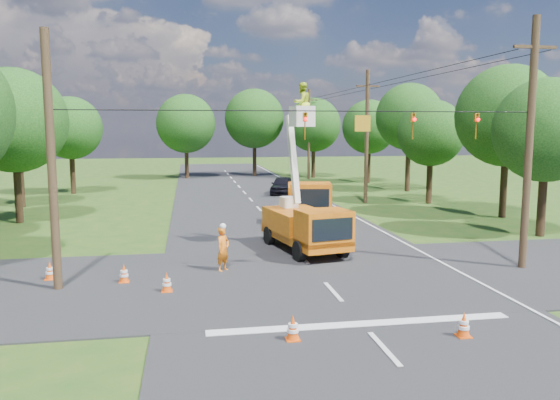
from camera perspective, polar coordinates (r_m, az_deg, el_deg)
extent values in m
plane|color=#234E17|center=(38.50, -2.22, -0.98)|extent=(140.00, 140.00, 0.00)
cube|color=black|center=(38.50, -2.22, -0.98)|extent=(12.00, 100.00, 0.06)
cube|color=black|center=(21.13, 4.15, -8.07)|extent=(56.00, 10.00, 0.07)
cube|color=silver|center=(16.37, 8.58, -12.83)|extent=(9.00, 0.45, 0.02)
cube|color=silver|center=(39.60, 5.84, -0.77)|extent=(0.12, 90.00, 0.02)
cube|color=orange|center=(25.43, 2.51, -3.76)|extent=(3.29, 6.18, 0.44)
cube|color=orange|center=(23.41, 4.59, -2.86)|extent=(2.44, 2.06, 1.47)
cube|color=black|center=(22.67, 5.50, -3.09)|extent=(1.83, 0.43, 0.93)
cube|color=orange|center=(26.02, 1.82, -2.12)|extent=(2.98, 4.00, 0.98)
cylinder|color=black|center=(23.42, 2.03, -5.38)|extent=(0.49, 0.94, 0.90)
cylinder|color=black|center=(24.28, 6.50, -4.96)|extent=(0.49, 0.94, 0.90)
cylinder|color=black|center=(26.79, -1.11, -3.73)|extent=(0.49, 0.94, 0.90)
cylinder|color=black|center=(27.55, 2.90, -3.43)|extent=(0.49, 0.94, 0.90)
cube|color=silver|center=(26.89, 0.93, -0.23)|extent=(0.87, 0.87, 0.54)
cube|color=silver|center=(26.19, 1.38, 4.29)|extent=(0.53, 1.33, 4.24)
cube|color=silver|center=(25.22, 2.31, 8.71)|extent=(1.10, 1.10, 0.93)
imported|color=#C6E526|center=(25.24, 2.31, 10.07)|extent=(1.15, 1.07, 1.88)
cube|color=orange|center=(34.66, 3.01, -0.60)|extent=(3.58, 6.95, 0.50)
cube|color=orange|center=(32.20, 3.18, 0.32)|extent=(2.73, 2.28, 1.65)
cube|color=black|center=(31.26, 3.25, 0.21)|extent=(2.07, 0.44, 1.05)
cube|color=orange|center=(35.45, 2.96, 0.71)|extent=(3.29, 4.48, 1.10)
cylinder|color=black|center=(32.61, 1.11, -1.61)|extent=(0.53, 1.06, 1.01)
cylinder|color=black|center=(32.70, 5.17, -1.61)|extent=(0.53, 1.06, 1.01)
cylinder|color=black|center=(36.75, 1.08, -0.58)|extent=(0.53, 1.06, 1.01)
cylinder|color=black|center=(36.83, 4.68, -0.58)|extent=(0.53, 1.06, 1.01)
imported|color=#FF5D15|center=(21.89, -5.96, -5.12)|extent=(0.76, 0.77, 1.80)
imported|color=black|center=(47.48, 0.27, 1.57)|extent=(3.04, 4.83, 1.53)
cone|color=#EA4E0C|center=(14.98, 1.35, -13.15)|extent=(0.36, 0.36, 0.70)
cube|color=#EA4E0C|center=(15.11, 1.35, -14.36)|extent=(0.38, 0.38, 0.04)
cylinder|color=white|center=(14.96, 1.35, -12.94)|extent=(0.26, 0.26, 0.09)
cylinder|color=white|center=(15.02, 1.35, -13.48)|extent=(0.31, 0.31, 0.09)
cone|color=#EA4E0C|center=(16.00, 18.65, -12.19)|extent=(0.36, 0.36, 0.70)
cube|color=#EA4E0C|center=(16.12, 18.60, -13.33)|extent=(0.38, 0.38, 0.04)
cylinder|color=white|center=(15.98, 18.66, -11.99)|extent=(0.26, 0.26, 0.09)
cylinder|color=white|center=(16.03, 18.63, -12.50)|extent=(0.31, 0.31, 0.09)
cone|color=#EA4E0C|center=(26.30, 7.00, -4.16)|extent=(0.36, 0.36, 0.70)
cube|color=#EA4E0C|center=(26.37, 6.99, -4.88)|extent=(0.38, 0.38, 0.04)
cylinder|color=white|center=(26.28, 7.01, -4.03)|extent=(0.26, 0.26, 0.09)
cylinder|color=white|center=(26.31, 7.00, -4.35)|extent=(0.31, 0.31, 0.09)
cone|color=#EA4E0C|center=(30.42, 4.32, -2.53)|extent=(0.36, 0.36, 0.70)
cube|color=#EA4E0C|center=(30.48, 4.32, -3.16)|extent=(0.38, 0.38, 0.04)
cylinder|color=white|center=(30.41, 4.33, -2.42)|extent=(0.26, 0.26, 0.09)
cylinder|color=white|center=(30.44, 4.32, -2.70)|extent=(0.31, 0.31, 0.09)
cone|color=#EA4E0C|center=(19.54, -11.75, -8.36)|extent=(0.36, 0.36, 0.70)
cube|color=#EA4E0C|center=(19.63, -11.72, -9.31)|extent=(0.38, 0.38, 0.04)
cylinder|color=white|center=(19.52, -11.75, -8.19)|extent=(0.26, 0.26, 0.09)
cylinder|color=white|center=(19.56, -11.74, -8.61)|extent=(0.31, 0.31, 0.09)
cone|color=#EA4E0C|center=(21.05, -15.99, -7.34)|extent=(0.36, 0.36, 0.70)
cube|color=#EA4E0C|center=(21.14, -15.96, -8.23)|extent=(0.38, 0.38, 0.04)
cylinder|color=white|center=(21.04, -16.00, -7.18)|extent=(0.26, 0.26, 0.09)
cylinder|color=white|center=(21.08, -15.98, -7.57)|extent=(0.31, 0.31, 0.09)
cone|color=#EA4E0C|center=(22.36, -22.92, -6.78)|extent=(0.36, 0.36, 0.70)
cube|color=#EA4E0C|center=(22.44, -22.87, -7.62)|extent=(0.38, 0.38, 0.04)
cylinder|color=white|center=(22.34, -22.92, -6.63)|extent=(0.26, 0.26, 0.09)
cylinder|color=white|center=(22.38, -22.91, -7.01)|extent=(0.31, 0.31, 0.09)
cone|color=#EA4E0C|center=(35.94, 3.25, -0.98)|extent=(0.36, 0.36, 0.70)
cube|color=#EA4E0C|center=(35.99, 3.24, -1.51)|extent=(0.38, 0.38, 0.04)
cylinder|color=white|center=(35.93, 3.25, -0.88)|extent=(0.26, 0.26, 0.09)
cylinder|color=white|center=(35.95, 3.24, -1.12)|extent=(0.31, 0.31, 0.09)
cylinder|color=#4C3823|center=(23.88, 24.59, 5.22)|extent=(0.30, 0.30, 10.00)
cube|color=#4C3823|center=(24.08, 25.09, 14.29)|extent=(1.80, 0.12, 0.12)
cylinder|color=#4C3823|center=(41.96, 9.05, 6.49)|extent=(0.30, 0.30, 10.00)
cube|color=#4C3823|center=(42.08, 9.16, 11.67)|extent=(1.80, 0.12, 0.12)
cylinder|color=#4C3823|center=(61.25, 3.03, 6.86)|extent=(0.30, 0.30, 10.00)
cube|color=#4C3823|center=(61.33, 3.06, 10.41)|extent=(1.80, 0.12, 0.12)
cylinder|color=#4C3823|center=(20.33, -22.77, 3.63)|extent=(0.30, 0.30, 9.00)
cylinder|color=black|center=(20.26, 2.92, 9.28)|extent=(18.00, 0.04, 0.04)
cube|color=#B98216|center=(20.80, 8.63, 7.92)|extent=(0.60, 0.05, 0.60)
imported|color=#B98216|center=(20.23, 2.63, 7.73)|extent=(0.16, 0.20, 1.00)
sphere|color=#FF0C0C|center=(20.11, 2.71, 8.44)|extent=(0.14, 0.14, 0.14)
imported|color=#B98216|center=(21.51, 13.73, 7.51)|extent=(0.16, 0.20, 1.00)
sphere|color=#FF0C0C|center=(21.40, 13.88, 8.18)|extent=(0.14, 0.14, 0.14)
imported|color=#B98216|center=(22.66, 19.83, 7.27)|extent=(0.16, 0.20, 1.00)
sphere|color=#FF0C0C|center=(22.56, 20.01, 7.90)|extent=(0.14, 0.14, 0.14)
cylinder|color=#382616|center=(36.38, -25.71, 1.25)|extent=(0.44, 0.44, 4.36)
sphere|color=#0F3811|center=(36.21, -26.07, 7.49)|extent=(6.20, 6.20, 6.20)
cylinder|color=#382616|center=(43.56, -25.48, 2.35)|extent=(0.44, 0.44, 4.62)
sphere|color=#0F3811|center=(43.44, -25.79, 7.87)|extent=(5.80, 5.80, 5.80)
cylinder|color=#382616|center=(50.88, -20.85, 2.90)|extent=(0.44, 0.44, 4.05)
sphere|color=#0F3811|center=(50.75, -21.04, 7.04)|extent=(5.40, 5.40, 5.40)
cylinder|color=#382616|center=(31.86, 25.71, 0.11)|extent=(0.44, 0.44, 3.96)
sphere|color=#0F3811|center=(31.65, 26.08, 6.58)|extent=(5.40, 5.40, 5.40)
cylinder|color=#382616|center=(37.63, 22.35, 1.78)|extent=(0.44, 0.44, 4.58)
sphere|color=#0F3811|center=(37.48, 22.67, 8.12)|extent=(6.40, 6.40, 6.40)
cylinder|color=#382616|center=(42.94, 15.35, 2.18)|extent=(0.44, 0.44, 3.78)
sphere|color=#0F3811|center=(42.78, 15.51, 6.77)|extent=(5.00, 5.00, 5.00)
cylinder|color=#382616|center=(50.85, 13.21, 3.58)|extent=(0.44, 0.44, 4.75)
sphere|color=#0F3811|center=(50.75, 13.36, 8.45)|extent=(6.00, 6.00, 6.00)
cylinder|color=#382616|center=(57.98, 9.23, 3.84)|extent=(0.44, 0.44, 4.14)
sphere|color=#0F3811|center=(57.87, 9.31, 7.55)|extent=(5.60, 5.60, 5.60)
cylinder|color=#382616|center=(62.86, -9.73, 4.22)|extent=(0.44, 0.44, 4.40)
sphere|color=#0F3811|center=(62.77, -9.81, 7.87)|extent=(6.60, 6.60, 6.60)
cylinder|color=#382616|center=(65.33, -2.67, 4.63)|extent=(0.44, 0.44, 4.84)
sphere|color=#0F3811|center=(65.26, -2.70, 8.49)|extent=(7.00, 7.00, 7.00)
cylinder|color=#382616|center=(63.52, 3.50, 4.31)|extent=(0.44, 0.44, 4.31)
sphere|color=#0F3811|center=(63.42, 3.53, 7.85)|extent=(6.20, 6.20, 6.20)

